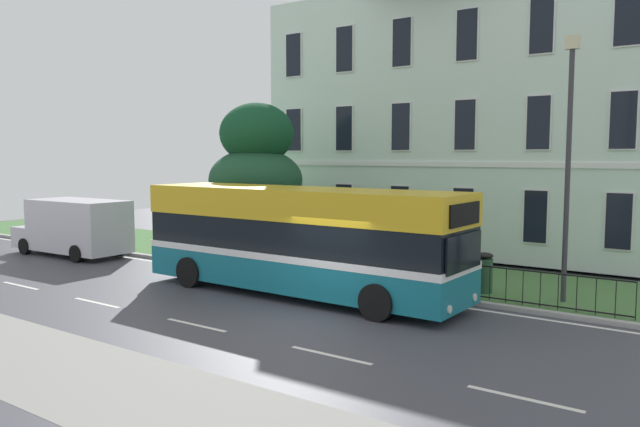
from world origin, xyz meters
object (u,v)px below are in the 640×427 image
at_px(evergreen_tree, 255,190).
at_px(litter_bin, 484,272).
at_px(georgian_townhouse, 474,102).
at_px(white_panel_van, 75,227).
at_px(street_lamp_post, 569,153).
at_px(single_decker_bus, 298,239).

distance_m(evergreen_tree, litter_bin, 10.14).
height_order(georgian_townhouse, evergreen_tree, georgian_townhouse).
relative_size(white_panel_van, litter_bin, 4.70).
bearing_deg(street_lamp_post, single_decker_bus, -155.66).
height_order(evergreen_tree, litter_bin, evergreen_tree).
bearing_deg(evergreen_tree, street_lamp_post, -4.52).
height_order(georgian_townhouse, street_lamp_post, georgian_townhouse).
bearing_deg(single_decker_bus, evergreen_tree, 143.12).
bearing_deg(evergreen_tree, litter_bin, -6.38).
distance_m(single_decker_bus, street_lamp_post, 7.93).
distance_m(single_decker_bus, litter_bin, 5.57).
distance_m(georgian_townhouse, white_panel_van, 18.12).
xyz_separation_m(single_decker_bus, litter_bin, (4.63, 2.95, -0.96)).
height_order(georgian_townhouse, litter_bin, georgian_townhouse).
relative_size(single_decker_bus, litter_bin, 8.81).
distance_m(evergreen_tree, white_panel_van, 7.82).
xyz_separation_m(street_lamp_post, litter_bin, (-2.22, -0.15, -3.51)).
relative_size(evergreen_tree, litter_bin, 5.12).
bearing_deg(georgian_townhouse, single_decker_bus, -92.44).
xyz_separation_m(evergreen_tree, litter_bin, (9.87, -1.10, -2.08)).
height_order(single_decker_bus, street_lamp_post, street_lamp_post).
bearing_deg(single_decker_bus, litter_bin, 33.35).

